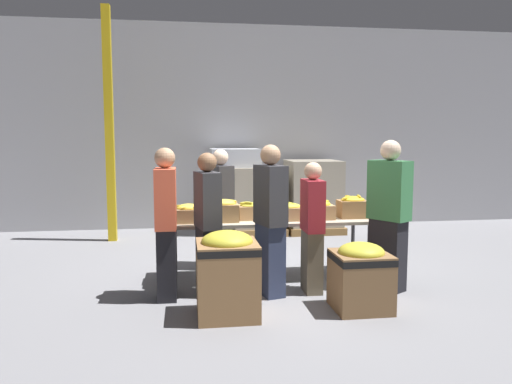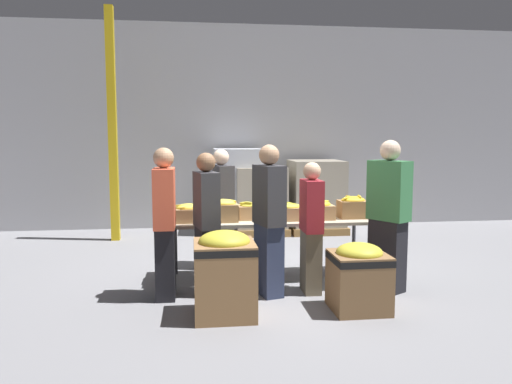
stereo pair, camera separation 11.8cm
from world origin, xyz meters
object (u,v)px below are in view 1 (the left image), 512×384
(banana_box_0, at_px, (189,213))
(pallet_stack_0, at_px, (313,196))
(banana_box_1, at_px, (223,210))
(volunteer_2, at_px, (389,216))
(banana_box_5, at_px, (353,207))
(volunteer_4, at_px, (208,224))
(volunteer_1, at_px, (312,228))
(donation_bin_1, at_px, (361,274))
(volunteer_5, at_px, (166,225))
(donation_bin_0, at_px, (227,271))
(banana_box_3, at_px, (288,211))
(pallet_stack_2, at_px, (257,200))
(banana_box_4, at_px, (319,209))
(volunteer_3, at_px, (270,221))
(pallet_stack_1, at_px, (235,191))
(sorting_table, at_px, (270,223))
(volunteer_0, at_px, (221,209))
(support_pillar, at_px, (109,126))
(banana_box_2, at_px, (253,210))

(banana_box_0, bearing_deg, pallet_stack_0, 52.28)
(banana_box_1, height_order, volunteer_2, volunteer_2)
(banana_box_5, relative_size, volunteer_4, 0.23)
(volunteer_1, distance_m, donation_bin_1, 0.84)
(volunteer_5, bearing_deg, donation_bin_0, -136.42)
(banana_box_1, height_order, volunteer_1, volunteer_1)
(banana_box_3, xyz_separation_m, pallet_stack_2, (0.06, 3.10, -0.26))
(pallet_stack_0, bearing_deg, donation_bin_1, -98.14)
(banana_box_4, relative_size, donation_bin_0, 0.43)
(volunteer_4, height_order, pallet_stack_2, volunteer_4)
(banana_box_3, distance_m, volunteer_1, 0.61)
(volunteer_3, height_order, pallet_stack_1, volunteer_3)
(volunteer_3, relative_size, volunteer_5, 1.02)
(sorting_table, xyz_separation_m, donation_bin_1, (0.73, -1.33, -0.33))
(banana_box_1, distance_m, pallet_stack_0, 3.67)
(sorting_table, relative_size, volunteer_4, 1.56)
(donation_bin_1, bearing_deg, pallet_stack_2, 96.05)
(banana_box_5, bearing_deg, volunteer_0, 159.16)
(volunteer_1, distance_m, support_pillar, 4.46)
(volunteer_1, bearing_deg, volunteer_3, 94.50)
(donation_bin_1, bearing_deg, volunteer_2, 48.20)
(banana_box_2, relative_size, pallet_stack_0, 0.28)
(volunteer_2, relative_size, donation_bin_0, 2.02)
(banana_box_1, distance_m, donation_bin_1, 1.91)
(banana_box_5, distance_m, volunteer_5, 2.47)
(banana_box_0, relative_size, volunteer_3, 0.22)
(volunteer_4, bearing_deg, donation_bin_1, -128.70)
(donation_bin_0, height_order, support_pillar, support_pillar)
(support_pillar, bearing_deg, volunteer_1, -50.67)
(donation_bin_1, xyz_separation_m, pallet_stack_2, (-0.46, 4.34, 0.23))
(donation_bin_1, xyz_separation_m, support_pillar, (-3.07, 3.98, 1.62))
(donation_bin_0, xyz_separation_m, pallet_stack_1, (0.54, 4.48, 0.32))
(banana_box_0, distance_m, pallet_stack_2, 3.36)
(volunteer_0, bearing_deg, volunteer_3, 0.14)
(banana_box_2, xyz_separation_m, volunteer_5, (-1.07, -0.71, -0.03))
(banana_box_0, distance_m, pallet_stack_0, 3.90)
(volunteer_3, distance_m, volunteer_5, 1.17)
(pallet_stack_0, relative_size, pallet_stack_2, 1.09)
(donation_bin_1, bearing_deg, support_pillar, 127.65)
(volunteer_4, bearing_deg, volunteer_0, -23.78)
(banana_box_1, xyz_separation_m, pallet_stack_0, (1.96, 3.09, -0.23))
(banana_box_5, relative_size, pallet_stack_0, 0.28)
(volunteer_0, bearing_deg, sorting_table, 24.22)
(volunteer_3, relative_size, pallet_stack_0, 1.27)
(banana_box_1, distance_m, volunteer_0, 0.71)
(banana_box_1, relative_size, pallet_stack_0, 0.28)
(volunteer_0, xyz_separation_m, pallet_stack_2, (0.86, 2.39, -0.20))
(banana_box_3, height_order, banana_box_4, banana_box_4)
(banana_box_5, distance_m, pallet_stack_1, 3.40)
(volunteer_5, height_order, donation_bin_1, volunteer_5)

